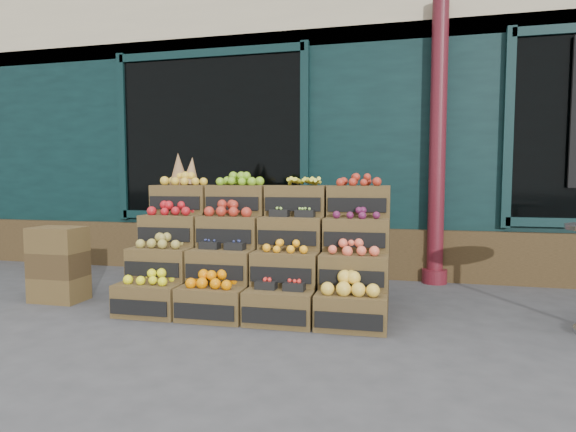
# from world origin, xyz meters

# --- Properties ---
(ground) EXTENTS (60.00, 60.00, 0.00)m
(ground) POSITION_xyz_m (0.00, 0.00, 0.00)
(ground) COLOR #3C3C3E
(ground) RESTS_ON ground
(shop_facade) EXTENTS (12.00, 6.24, 4.80)m
(shop_facade) POSITION_xyz_m (0.00, 5.11, 2.40)
(shop_facade) COLOR black
(shop_facade) RESTS_ON ground
(crate_display) EXTENTS (2.36, 1.19, 1.46)m
(crate_display) POSITION_xyz_m (-0.44, 0.61, 0.45)
(crate_display) COLOR #4C3A1E
(crate_display) RESTS_ON ground
(spare_crates) EXTENTS (0.49, 0.34, 0.73)m
(spare_crates) POSITION_xyz_m (-2.42, 0.32, 0.36)
(spare_crates) COLOR #4C3A1E
(spare_crates) RESTS_ON ground
(shopkeeper) EXTENTS (0.73, 0.51, 1.88)m
(shopkeeper) POSITION_xyz_m (-1.58, 2.65, 0.94)
(shopkeeper) COLOR #1A5B2F
(shopkeeper) RESTS_ON ground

